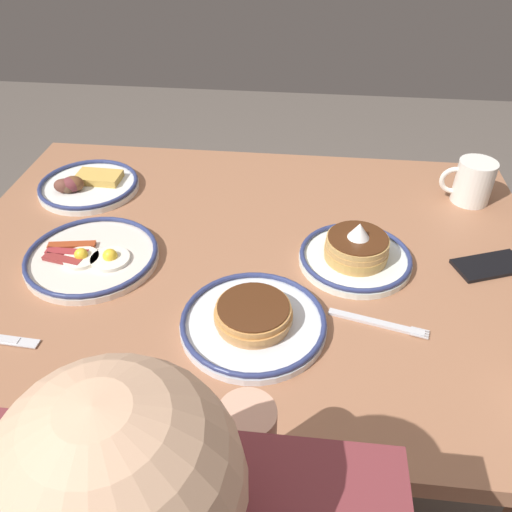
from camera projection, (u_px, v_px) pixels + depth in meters
ground_plane at (248, 454)px, 1.57m from camera, size 6.00×6.00×0.00m
dining_table at (246, 282)px, 1.15m from camera, size 1.26×0.95×0.76m
plate_near_main at (87, 185)px, 1.31m from camera, size 0.25×0.25×0.05m
plate_center_pancakes at (356, 252)px, 1.07m from camera, size 0.23×0.23×0.10m
plate_far_companion at (92, 257)px, 1.08m from camera, size 0.27×0.27×0.04m
plate_far_side at (253, 320)px, 0.93m from camera, size 0.26×0.26×0.05m
coffee_mug at (473, 181)px, 1.25m from camera, size 0.12×0.09×0.10m
cell_phone at (490, 266)px, 1.07m from camera, size 0.16×0.12×0.01m
fork_near at (378, 323)px, 0.94m from camera, size 0.18×0.06×0.01m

